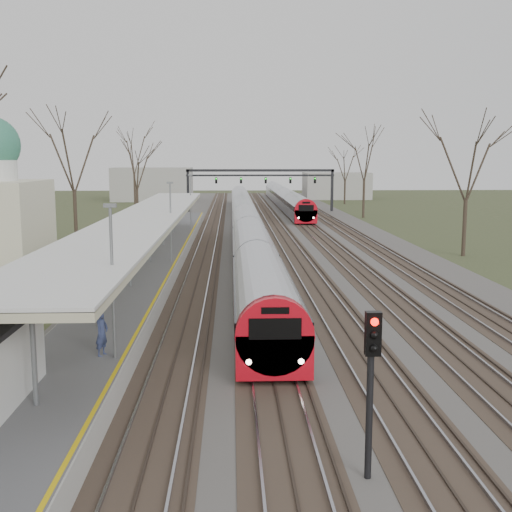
{
  "coord_description": "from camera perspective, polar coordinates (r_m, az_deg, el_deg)",
  "views": [
    {
      "loc": [
        -3.88,
        -6.31,
        7.43
      ],
      "look_at": [
        -2.5,
        29.68,
        2.0
      ],
      "focal_mm": 45.0,
      "sensor_mm": 36.0,
      "label": 1
    }
  ],
  "objects": [
    {
      "name": "track_bed",
      "position": [
        61.89,
        1.66,
        1.74
      ],
      "size": [
        24.0,
        160.0,
        0.22
      ],
      "color": "#474442",
      "rests_on": "ground"
    },
    {
      "name": "platform",
      "position": [
        44.65,
        -8.82,
        -0.46
      ],
      "size": [
        3.5,
        69.0,
        1.0
      ],
      "primitive_type": "cube",
      "color": "#9E9B93",
      "rests_on": "ground"
    },
    {
      "name": "canopy",
      "position": [
        39.79,
        -9.67,
        3.4
      ],
      "size": [
        4.1,
        50.0,
        3.11
      ],
      "color": "slate",
      "rests_on": "platform"
    },
    {
      "name": "signal_gantry",
      "position": [
        91.43,
        0.42,
        7.0
      ],
      "size": [
        21.0,
        0.59,
        6.08
      ],
      "color": "black",
      "rests_on": "ground"
    },
    {
      "name": "tree_west_far",
      "position": [
        55.87,
        -15.98,
        8.85
      ],
      "size": [
        5.5,
        5.5,
        11.33
      ],
      "color": "#2D231C",
      "rests_on": "ground"
    },
    {
      "name": "tree_east_far",
      "position": [
        51.51,
        18.29,
        7.99
      ],
      "size": [
        5.0,
        5.0,
        10.3
      ],
      "color": "#2D231C",
      "rests_on": "ground"
    },
    {
      "name": "train_near",
      "position": [
        65.16,
        -0.98,
        3.34
      ],
      "size": [
        2.62,
        90.21,
        3.05
      ],
      "color": "#B8BBC3",
      "rests_on": "ground"
    },
    {
      "name": "train_far",
      "position": [
        101.93,
        2.53,
        5.22
      ],
      "size": [
        2.62,
        60.21,
        3.05
      ],
      "color": "#B8BBC3",
      "rests_on": "ground"
    },
    {
      "name": "passenger",
      "position": [
        21.82,
        -13.55,
        -6.69
      ],
      "size": [
        0.54,
        0.66,
        1.56
      ],
      "primitive_type": "imported",
      "rotation": [
        0.0,
        0.0,
        1.23
      ],
      "color": "navy",
      "rests_on": "platform"
    },
    {
      "name": "signal_post",
      "position": [
        14.91,
        10.2,
        -9.97
      ],
      "size": [
        0.35,
        0.45,
        4.1
      ],
      "color": "black",
      "rests_on": "ground"
    }
  ]
}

